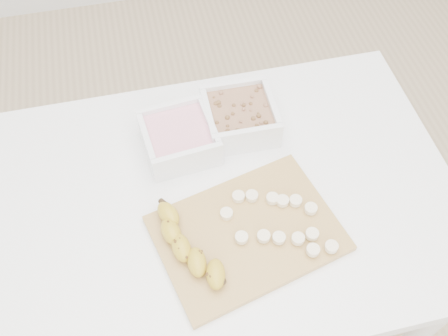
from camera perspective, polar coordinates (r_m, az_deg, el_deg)
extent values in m
plane|color=#C6AD89|center=(1.76, 0.23, -16.00)|extent=(3.50, 3.50, 0.00)
cube|color=white|center=(1.09, 0.35, -3.65)|extent=(1.00, 0.70, 0.04)
cylinder|color=white|center=(1.45, 21.13, -17.39)|extent=(0.05, 0.05, 0.71)
cylinder|color=white|center=(1.59, -17.94, -4.74)|extent=(0.05, 0.05, 0.71)
cylinder|color=white|center=(1.66, 12.92, 1.05)|extent=(0.05, 0.05, 0.71)
cube|color=white|center=(1.12, -5.13, 3.49)|extent=(0.17, 0.17, 0.07)
cube|color=pink|center=(1.12, -5.15, 3.59)|extent=(0.14, 0.14, 0.04)
cube|color=white|center=(1.16, 1.82, 5.94)|extent=(0.16, 0.16, 0.07)
cube|color=#885F45|center=(1.16, 1.83, 6.04)|extent=(0.14, 0.14, 0.04)
cube|color=#B1874E|center=(1.02, 2.68, -7.45)|extent=(0.41, 0.33, 0.01)
cylinder|color=beige|center=(1.03, 0.29, -5.25)|extent=(0.03, 0.03, 0.01)
cylinder|color=beige|center=(1.05, 1.66, -3.29)|extent=(0.03, 0.03, 0.01)
cylinder|color=beige|center=(1.05, 3.19, -3.21)|extent=(0.03, 0.03, 0.01)
cylinder|color=beige|center=(1.05, 5.55, -3.49)|extent=(0.03, 0.03, 0.01)
cylinder|color=beige|center=(1.05, 6.71, -3.76)|extent=(0.03, 0.03, 0.01)
cylinder|color=beige|center=(1.05, 8.19, -3.73)|extent=(0.03, 0.03, 0.01)
cylinder|color=beige|center=(1.05, 9.89, -4.60)|extent=(0.03, 0.03, 0.01)
cylinder|color=beige|center=(1.00, 2.01, -7.96)|extent=(0.03, 0.03, 0.01)
cylinder|color=beige|center=(1.00, 4.55, -7.79)|extent=(0.03, 0.03, 0.01)
cylinder|color=beige|center=(1.00, 6.29, -7.95)|extent=(0.03, 0.03, 0.01)
cylinder|color=beige|center=(1.01, 8.46, -8.00)|extent=(0.03, 0.03, 0.01)
cylinder|color=beige|center=(1.02, 10.03, -7.45)|extent=(0.03, 0.03, 0.01)
cylinder|color=beige|center=(1.01, 12.17, -8.79)|extent=(0.03, 0.03, 0.01)
cylinder|color=beige|center=(1.00, 10.13, -9.22)|extent=(0.03, 0.03, 0.01)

